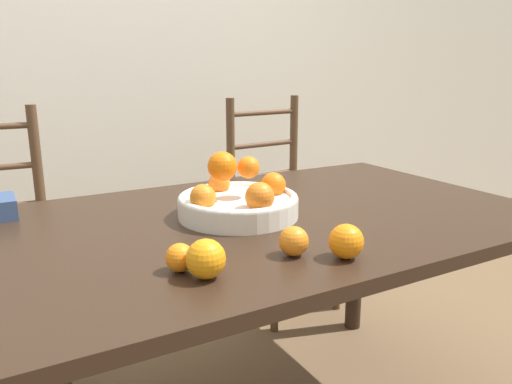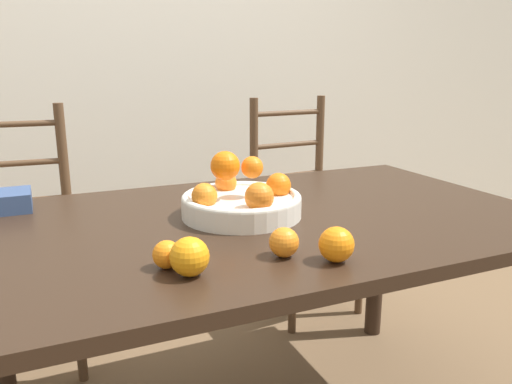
% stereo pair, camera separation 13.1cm
% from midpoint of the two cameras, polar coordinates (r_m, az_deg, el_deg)
% --- Properties ---
extents(wall_back, '(8.00, 0.06, 2.60)m').
position_cam_midpoint_polar(wall_back, '(2.80, -11.48, 16.76)').
color(wall_back, silver).
rests_on(wall_back, ground_plane).
extents(dining_table, '(1.63, 0.97, 0.75)m').
position_cam_midpoint_polar(dining_table, '(1.45, 3.10, -6.37)').
color(dining_table, black).
rests_on(dining_table, ground_plane).
extents(fruit_bowl, '(0.34, 0.34, 0.19)m').
position_cam_midpoint_polar(fruit_bowl, '(1.41, 0.99, -0.92)').
color(fruit_bowl, silver).
rests_on(fruit_bowl, dining_table).
extents(orange_loose_0, '(0.08, 0.08, 0.08)m').
position_cam_midpoint_polar(orange_loose_0, '(1.11, 12.55, -5.93)').
color(orange_loose_0, orange).
rests_on(orange_loose_0, dining_table).
extents(orange_loose_1, '(0.07, 0.07, 0.07)m').
position_cam_midpoint_polar(orange_loose_1, '(1.12, 6.58, -5.79)').
color(orange_loose_1, orange).
rests_on(orange_loose_1, dining_table).
extents(orange_loose_2, '(0.06, 0.06, 0.06)m').
position_cam_midpoint_polar(orange_loose_2, '(1.06, -6.70, -7.17)').
color(orange_loose_2, orange).
rests_on(orange_loose_2, dining_table).
extents(orange_loose_3, '(0.08, 0.08, 0.08)m').
position_cam_midpoint_polar(orange_loose_3, '(1.02, -3.94, -7.45)').
color(orange_loose_3, orange).
rests_on(orange_loose_3, dining_table).
extents(chair_left, '(0.44, 0.42, 1.02)m').
position_cam_midpoint_polar(chair_left, '(2.11, -23.92, -5.85)').
color(chair_left, '#513823').
rests_on(chair_left, ground_plane).
extents(chair_right, '(0.45, 0.43, 1.02)m').
position_cam_midpoint_polar(chair_right, '(2.42, 6.82, -2.21)').
color(chair_right, '#513823').
rests_on(chair_right, ground_plane).
extents(book_stack, '(0.16, 0.14, 0.06)m').
position_cam_midpoint_polar(book_stack, '(1.61, -25.08, -1.04)').
color(book_stack, '#334770').
rests_on(book_stack, dining_table).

